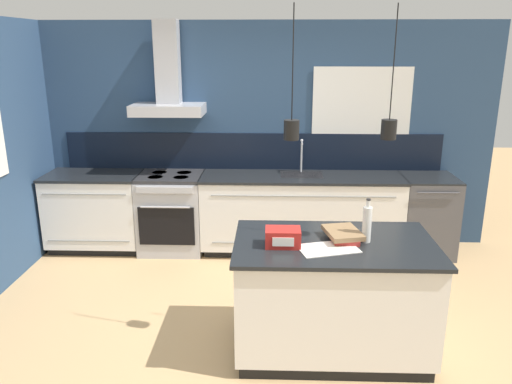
% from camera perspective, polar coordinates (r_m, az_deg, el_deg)
% --- Properties ---
extents(ground_plane, '(16.00, 16.00, 0.00)m').
position_cam_1_polar(ground_plane, '(4.45, -1.40, -15.13)').
color(ground_plane, tan).
rests_on(ground_plane, ground).
extents(wall_back, '(5.60, 2.41, 2.60)m').
position_cam_1_polar(wall_back, '(5.87, -0.93, 6.89)').
color(wall_back, navy).
rests_on(wall_back, ground_plane).
extents(counter_run_left, '(1.08, 0.64, 0.91)m').
position_cam_1_polar(counter_run_left, '(6.15, -17.81, -2.08)').
color(counter_run_left, black).
rests_on(counter_run_left, ground_plane).
extents(counter_run_sink, '(2.30, 0.64, 1.30)m').
position_cam_1_polar(counter_run_sink, '(5.80, 5.14, -2.42)').
color(counter_run_sink, black).
rests_on(counter_run_sink, ground_plane).
extents(oven_range, '(0.72, 0.66, 0.91)m').
position_cam_1_polar(oven_range, '(5.90, -9.60, -2.32)').
color(oven_range, '#B5B5BA').
rests_on(oven_range, ground_plane).
extents(dishwasher, '(0.59, 0.65, 0.91)m').
position_cam_1_polar(dishwasher, '(6.05, 18.85, -2.51)').
color(dishwasher, '#4C4C51').
rests_on(dishwasher, ground_plane).
extents(kitchen_island, '(1.51, 0.92, 0.91)m').
position_cam_1_polar(kitchen_island, '(4.00, 8.71, -11.64)').
color(kitchen_island, black).
rests_on(kitchen_island, ground_plane).
extents(bottle_on_island, '(0.07, 0.07, 0.34)m').
position_cam_1_polar(bottle_on_island, '(3.81, 12.56, -3.55)').
color(bottle_on_island, silver).
rests_on(bottle_on_island, kitchen_island).
extents(book_stack, '(0.31, 0.37, 0.07)m').
position_cam_1_polar(book_stack, '(3.87, 9.99, -4.77)').
color(book_stack, '#B2332D').
rests_on(book_stack, kitchen_island).
extents(red_supply_box, '(0.26, 0.18, 0.13)m').
position_cam_1_polar(red_supply_box, '(3.68, 3.10, -5.20)').
color(red_supply_box, red).
rests_on(red_supply_box, kitchen_island).
extents(paper_pile, '(0.48, 0.36, 0.01)m').
position_cam_1_polar(paper_pile, '(3.68, 8.24, -6.41)').
color(paper_pile, silver).
rests_on(paper_pile, kitchen_island).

